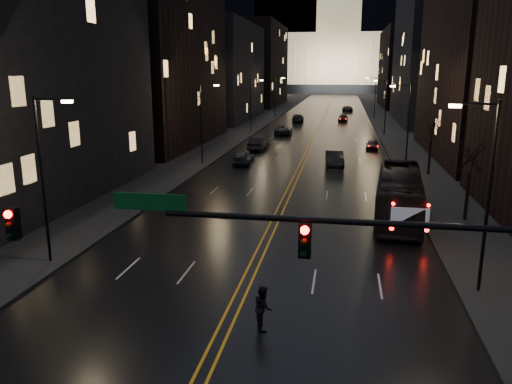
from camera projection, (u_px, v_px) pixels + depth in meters
The scene contains 32 objects.
road at pixel (328, 108), 140.21m from camera, with size 20.00×320.00×0.02m, color black.
sidewalk_left at pixel (279, 107), 142.54m from camera, with size 8.00×320.00×0.16m, color black.
sidewalk_right at pixel (379, 109), 137.85m from camera, with size 8.00×320.00×0.16m, color black.
center_line at pixel (328, 108), 140.21m from camera, with size 0.62×320.00×0.01m, color orange.
building_left_near at pixel (6, 60), 37.75m from camera, with size 12.00×28.00×22.00m, color black.
building_left_mid at pixel (157, 42), 67.67m from camera, with size 12.00×30.00×28.00m, color black.
building_left_far at pixel (223, 72), 104.99m from camera, with size 12.00×34.00×20.00m, color black.
building_left_dist at pixel (260, 65), 150.47m from camera, with size 12.00×40.00×24.00m, color black.
building_right_mid at pixel (432, 56), 97.26m from camera, with size 12.00×34.00×26.00m, color black.
building_right_dist at pixel (404, 68), 143.68m from camera, with size 12.00×40.00×22.00m, color black.
capitol at pixel (337, 57), 251.04m from camera, with size 90.00×50.00×58.50m.
traffic_signal at pixel (393, 263), 13.57m from camera, with size 17.29×0.45×7.00m.
streetlamp_right_near at pixel (485, 188), 22.33m from camera, with size 2.13×0.25×9.00m.
streetlamp_left_near at pixel (45, 172), 25.95m from camera, with size 2.13×0.25×9.00m.
streetlamp_right_mid at pixel (407, 122), 51.05m from camera, with size 2.13×0.25×9.00m.
streetlamp_left_mid at pixel (203, 119), 54.67m from camera, with size 2.13×0.25×9.00m.
streetlamp_right_far at pixel (385, 104), 79.77m from camera, with size 2.13×0.25×9.00m.
streetlamp_left_far at pixel (252, 102), 83.39m from camera, with size 2.13×0.25×9.00m.
streetlamp_right_dist at pixel (374, 95), 108.49m from camera, with size 2.13×0.25×9.00m.
streetlamp_left_dist at pixel (276, 94), 112.10m from camera, with size 2.13×0.25×9.00m.
tree_right_mid at pixel (471, 157), 33.58m from camera, with size 2.40×2.40×6.65m.
tree_right_far at pixel (432, 130), 48.90m from camera, with size 2.40×2.40×6.65m.
bus at pixel (399, 195), 35.06m from camera, with size 2.88×12.33×3.43m, color black.
oncoming_car_a at pixel (243, 157), 55.96m from camera, with size 1.96×4.86×1.66m, color black.
oncoming_car_b at pixel (258, 144), 65.95m from camera, with size 1.81×5.20×1.71m, color black.
oncoming_car_c at pixel (283, 130), 81.93m from camera, with size 2.49×5.39×1.50m, color black.
oncoming_car_d at pixel (298, 118), 102.21m from camera, with size 2.32×5.70×1.65m, color black.
receding_car_a at pixel (335, 159), 54.33m from camera, with size 1.82×5.23×1.72m, color black.
receding_car_b at pixel (372, 145), 66.37m from camera, with size 1.58×3.94×1.34m, color black.
receding_car_c at pixel (343, 118), 103.21m from camera, with size 1.94×4.77×1.38m, color black.
receding_car_d at pixel (348, 109), 128.35m from camera, with size 2.53×5.49×1.52m, color black.
pedestrian_b at pixel (263, 307), 20.08m from camera, with size 0.89×0.49×1.83m, color black.
Camera 1 is at (4.42, -13.19, 10.18)m, focal length 35.00 mm.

